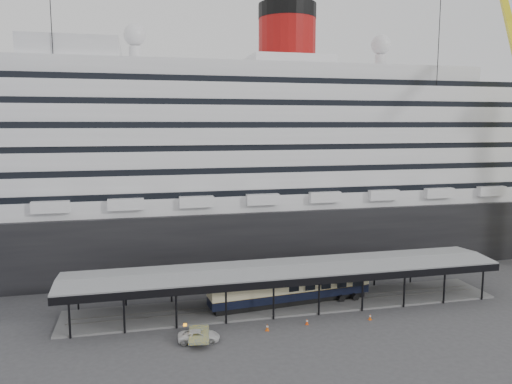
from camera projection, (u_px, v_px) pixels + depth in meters
ground at (299, 320)px, 59.77m from camera, size 200.00×200.00×0.00m
cruise_ship at (243, 152)px, 88.12m from camera, size 130.00×30.00×43.90m
platform_canopy at (287, 288)px, 64.27m from camera, size 56.00×9.18×5.30m
port_truck at (199, 336)px, 53.72m from camera, size 4.73×2.64×1.25m
pullman_carriage at (291, 286)px, 64.36m from camera, size 21.81×5.13×21.24m
traffic_cone_left at (267, 327)px, 56.59m from camera, size 0.55×0.55×0.82m
traffic_cone_mid at (307, 322)px, 58.31m from camera, size 0.49×0.49×0.73m
traffic_cone_right at (370, 317)px, 59.72m from camera, size 0.47×0.47×0.75m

